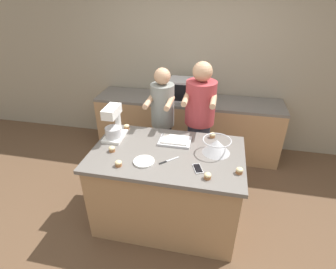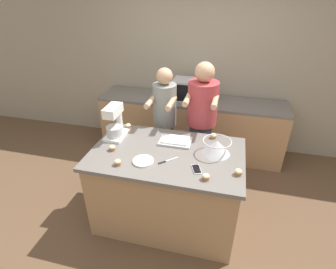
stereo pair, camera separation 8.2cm
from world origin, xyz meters
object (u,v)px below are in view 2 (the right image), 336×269
at_px(person_right, 201,126).
at_px(cell_phone, 197,169).
at_px(person_left, 165,124).
at_px(cupcake_3, 128,126).
at_px(cupcake_0, 214,136).
at_px(microwave_oven, 190,90).
at_px(cupcake_1, 118,162).
at_px(cupcake_5, 112,148).
at_px(cupcake_4, 238,172).
at_px(cupcake_2, 206,177).
at_px(baking_tray, 175,141).
at_px(small_plate, 143,161).
at_px(stand_mixer, 115,123).
at_px(knife, 167,161).
at_px(mixing_bowl, 217,147).

xyz_separation_m(person_right, cell_phone, (0.09, -0.95, 0.05)).
distance_m(person_left, cupcake_3, 0.51).
height_order(person_right, cupcake_3, person_right).
distance_m(cell_phone, cupcake_0, 0.62).
xyz_separation_m(person_left, cell_phone, (0.55, -0.95, 0.08)).
xyz_separation_m(person_left, microwave_oven, (0.19, 0.78, 0.21)).
height_order(cupcake_1, cupcake_5, same).
distance_m(person_right, cupcake_3, 0.89).
xyz_separation_m(cupcake_1, cupcake_4, (1.10, 0.12, 0.00)).
distance_m(person_left, cupcake_2, 1.25).
bearing_deg(cupcake_4, microwave_oven, 113.14).
relative_size(baking_tray, cupcake_2, 5.28).
relative_size(person_right, small_plate, 8.23).
distance_m(person_right, cell_phone, 0.95).
height_order(cupcake_1, cupcake_4, same).
relative_size(stand_mixer, knife, 2.16).
xyz_separation_m(baking_tray, small_plate, (-0.22, -0.42, -0.01)).
height_order(person_left, microwave_oven, person_left).
distance_m(stand_mixer, cupcake_0, 1.09).
xyz_separation_m(stand_mixer, cupcake_3, (0.06, 0.22, -0.13)).
distance_m(person_right, small_plate, 1.04).
height_order(person_left, cupcake_3, person_left).
relative_size(stand_mixer, cupcake_2, 5.80).
distance_m(baking_tray, cupcake_1, 0.69).
height_order(knife, cupcake_5, cupcake_5).
xyz_separation_m(knife, cupcake_1, (-0.43, -0.17, 0.03)).
relative_size(cell_phone, cupcake_2, 2.49).
height_order(cupcake_0, cupcake_4, same).
bearing_deg(person_left, knife, -74.01).
xyz_separation_m(cupcake_3, cupcake_4, (1.27, -0.58, 0.00)).
relative_size(small_plate, cupcake_0, 3.14).
xyz_separation_m(baking_tray, cupcake_1, (-0.44, -0.53, 0.01)).
relative_size(microwave_oven, cupcake_1, 7.92).
bearing_deg(cell_phone, person_right, 95.16).
height_order(knife, cupcake_2, cupcake_2).
bearing_deg(stand_mixer, knife, -25.65).
bearing_deg(stand_mixer, cupcake_4, -15.47).
bearing_deg(person_right, cupcake_0, -61.81).
xyz_separation_m(mixing_bowl, microwave_oven, (-0.51, 1.41, 0.05)).
relative_size(baking_tray, cupcake_3, 5.28).
xyz_separation_m(cell_phone, knife, (-0.30, 0.07, -0.00)).
xyz_separation_m(person_left, cupcake_2, (0.64, -1.06, 0.11)).
bearing_deg(baking_tray, small_plate, -117.54).
bearing_deg(baking_tray, stand_mixer, -176.58).
height_order(microwave_oven, cupcake_4, microwave_oven).
height_order(small_plate, cupcake_4, cupcake_4).
bearing_deg(cupcake_3, cupcake_4, -24.71).
distance_m(knife, cupcake_2, 0.43).
bearing_deg(cupcake_5, cupcake_2, -13.35).
xyz_separation_m(small_plate, knife, (0.22, 0.07, -0.01)).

